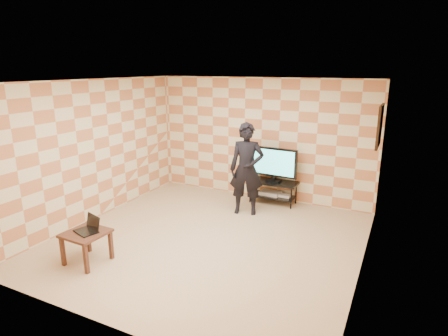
{
  "coord_description": "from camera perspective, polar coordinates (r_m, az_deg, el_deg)",
  "views": [
    {
      "loc": [
        2.87,
        -5.25,
        2.93
      ],
      "look_at": [
        0.0,
        0.6,
        1.15
      ],
      "focal_mm": 30.0,
      "sensor_mm": 36.0,
      "label": 1
    }
  ],
  "objects": [
    {
      "name": "side_table",
      "position": [
        6.15,
        -20.27,
        -9.89
      ],
      "size": [
        0.61,
        0.61,
        0.5
      ],
      "color": "#331B10",
      "rests_on": "floor"
    },
    {
      "name": "dvd_player",
      "position": [
        8.38,
        7.08,
        -3.79
      ],
      "size": [
        0.46,
        0.34,
        0.07
      ],
      "primitive_type": "cube",
      "rotation": [
        0.0,
        0.0,
        -0.06
      ],
      "color": "#BCBCBE",
      "rests_on": "tv_stand"
    },
    {
      "name": "wall_right",
      "position": [
        5.49,
        21.15,
        -2.49
      ],
      "size": [
        0.02,
        5.0,
        2.7
      ],
      "primitive_type": "cube",
      "color": "beige",
      "rests_on": "ground"
    },
    {
      "name": "tv_stand",
      "position": [
        8.28,
        7.5,
        -2.9
      ],
      "size": [
        1.06,
        0.48,
        0.5
      ],
      "color": "black",
      "rests_on": "floor"
    },
    {
      "name": "person",
      "position": [
        7.51,
        3.47,
        -0.17
      ],
      "size": [
        0.78,
        0.62,
        1.87
      ],
      "primitive_type": "imported",
      "rotation": [
        0.0,
        0.0,
        0.28
      ],
      "color": "black",
      "rests_on": "floor"
    },
    {
      "name": "wall_art",
      "position": [
        6.88,
        22.65,
        5.92
      ],
      "size": [
        0.04,
        0.72,
        0.72
      ],
      "color": "black",
      "rests_on": "wall_right"
    },
    {
      "name": "wall_left",
      "position": [
        7.67,
        -19.11,
        2.55
      ],
      "size": [
        0.02,
        5.0,
        2.7
      ],
      "primitive_type": "cube",
      "color": "beige",
      "rests_on": "ground"
    },
    {
      "name": "wall_front",
      "position": [
        4.27,
        -18.77,
        -7.25
      ],
      "size": [
        5.0,
        0.02,
        2.7
      ],
      "primitive_type": "cube",
      "color": "beige",
      "rests_on": "ground"
    },
    {
      "name": "game_console",
      "position": [
        8.28,
        9.25,
        -4.18
      ],
      "size": [
        0.24,
        0.18,
        0.05
      ],
      "primitive_type": "cube",
      "rotation": [
        0.0,
        0.0,
        -0.01
      ],
      "color": "silver",
      "rests_on": "tv_stand"
    },
    {
      "name": "wall_back",
      "position": [
        8.41,
        5.72,
        4.38
      ],
      "size": [
        5.0,
        0.02,
        2.7
      ],
      "primitive_type": "cube",
      "color": "beige",
      "rests_on": "ground"
    },
    {
      "name": "laptop",
      "position": [
        6.11,
        -19.93,
        -8.58
      ],
      "size": [
        0.42,
        0.37,
        0.24
      ],
      "color": "black",
      "rests_on": "side_table"
    },
    {
      "name": "tv",
      "position": [
        8.12,
        7.63,
        0.77
      ],
      "size": [
        1.03,
        0.22,
        0.75
      ],
      "color": "black",
      "rests_on": "tv_stand"
    },
    {
      "name": "ceiling",
      "position": [
        5.99,
        -2.6,
        13.07
      ],
      "size": [
        5.0,
        5.0,
        0.02
      ],
      "primitive_type": "cube",
      "color": "white",
      "rests_on": "wall_back"
    },
    {
      "name": "floor",
      "position": [
        6.66,
        -2.31,
        -10.83
      ],
      "size": [
        5.0,
        5.0,
        0.0
      ],
      "primitive_type": "plane",
      "color": "tan",
      "rests_on": "ground"
    }
  ]
}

